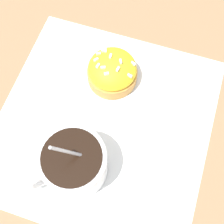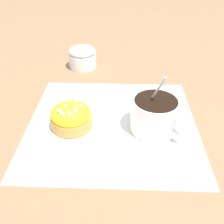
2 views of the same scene
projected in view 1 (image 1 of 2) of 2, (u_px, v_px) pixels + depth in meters
ground_plane at (104, 123)px, 0.46m from camera, size 3.00×3.00×0.00m
paper_napkin at (104, 123)px, 0.46m from camera, size 0.32×0.31×0.00m
coffee_cup at (73, 163)px, 0.40m from camera, size 0.09×0.09×0.12m
frosted_pastry at (112, 71)px, 0.47m from camera, size 0.08×0.08×0.05m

